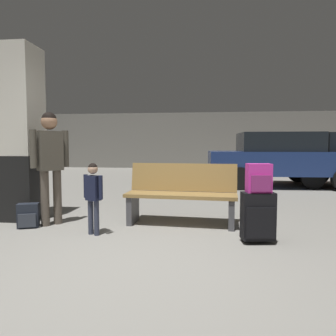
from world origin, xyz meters
The scene contains 10 objects.
ground_plane centered at (0.00, 4.00, -0.05)m, with size 18.00×18.00×0.10m, color gray.
garage_back_wall centered at (0.00, 12.86, 1.40)m, with size 18.00×0.12×2.80m, color slate.
structural_pillar centered at (-2.14, 1.66, 1.33)m, with size 0.57×0.57×2.67m.
bench centered at (0.37, 1.61, 0.44)m, with size 1.63×0.64×0.89m.
suitcase centered at (1.34, 0.83, 0.32)m, with size 0.40×0.28×0.60m.
backpack_bright centered at (1.34, 0.83, 0.77)m, with size 0.30×0.22×0.34m.
child centered at (-0.72, 0.94, 0.57)m, with size 0.29×0.23×0.93m.
adult centered at (-1.51, 1.36, 1.01)m, with size 0.40×0.44×1.63m.
backpack_dark_floor centered at (-1.76, 1.17, 0.17)m, with size 0.32×0.27×0.34m.
parked_car_near centered at (2.86, 6.14, 0.81)m, with size 4.15×1.90×1.51m.
Camera 1 is at (0.70, -2.89, 1.16)m, focal length 33.25 mm.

